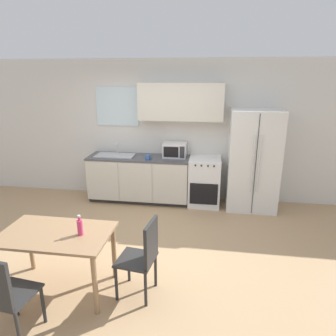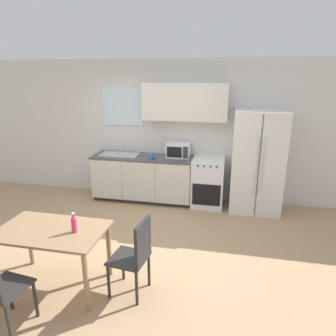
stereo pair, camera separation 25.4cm
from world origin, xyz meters
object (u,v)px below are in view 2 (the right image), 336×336
coffee_mug (151,157)px  dining_chair_side (136,252)px  refrigerator (257,162)px  microwave (179,150)px  oven_range (208,182)px  drink_bottle (74,224)px  dining_table (52,238)px

coffee_mug → dining_chair_side: 2.53m
dining_chair_side → refrigerator: bearing=-21.4°
microwave → refrigerator: bearing=-5.1°
oven_range → drink_bottle: (-1.27, -2.69, 0.38)m
dining_table → dining_chair_side: bearing=2.9°
oven_range → refrigerator: size_ratio=0.50×
dining_chair_side → drink_bottle: 0.75m
oven_range → refrigerator: bearing=-2.1°
refrigerator → dining_chair_side: 3.01m
coffee_mug → dining_table: size_ratio=0.11×
coffee_mug → dining_chair_side: coffee_mug is taller
oven_range → refrigerator: 0.98m
microwave → oven_range: bearing=-9.6°
oven_range → dining_chair_side: 2.71m
refrigerator → dining_table: size_ratio=1.50×
refrigerator → coffee_mug: refrigerator is taller
dining_table → drink_bottle: 0.36m
coffee_mug → dining_table: bearing=-101.6°
oven_range → coffee_mug: size_ratio=6.89×
drink_bottle → microwave: bearing=76.2°
coffee_mug → dining_table: (-0.51, -2.50, -0.31)m
refrigerator → drink_bottle: bearing=-128.8°
dining_chair_side → dining_table: bearing=100.4°
dining_table → dining_chair_side: 0.99m
refrigerator → oven_range: bearing=177.9°
coffee_mug → drink_bottle: (-0.22, -2.50, -0.11)m
oven_range → drink_bottle: bearing=-115.3°
microwave → dining_chair_side: size_ratio=0.47×
coffee_mug → microwave: bearing=31.7°
dining_table → refrigerator: bearing=47.6°
microwave → coffee_mug: bearing=-148.3°
dining_chair_side → drink_bottle: (-0.69, -0.05, 0.29)m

